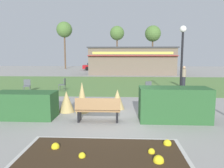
{
  "coord_description": "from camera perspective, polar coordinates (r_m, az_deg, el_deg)",
  "views": [
    {
      "loc": [
        0.26,
        -8.14,
        2.55
      ],
      "look_at": [
        -0.27,
        2.36,
        1.12
      ],
      "focal_mm": 34.52,
      "sensor_mm": 36.0,
      "label": 1
    }
  ],
  "objects": [
    {
      "name": "trash_bin",
      "position": [
        10.15,
        -16.96,
        -4.62
      ],
      "size": [
        0.52,
        0.52,
        0.86
      ],
      "primitive_type": "cylinder",
      "color": "#2D4233",
      "rests_on": "ground_plane"
    },
    {
      "name": "cafe_chair_west",
      "position": [
        13.84,
        9.35,
        -0.74
      ],
      "size": [
        0.59,
        0.59,
        0.89
      ],
      "color": "#4C5156",
      "rests_on": "ground_plane"
    },
    {
      "name": "lamppost_mid",
      "position": [
        12.64,
        18.06,
        7.61
      ],
      "size": [
        0.36,
        0.36,
        4.13
      ],
      "color": "black",
      "rests_on": "ground_plane"
    },
    {
      "name": "tree_center_bg",
      "position": [
        43.58,
        1.35,
        13.23
      ],
      "size": [
        2.8,
        2.8,
        8.17
      ],
      "color": "brown",
      "rests_on": "ground_plane"
    },
    {
      "name": "parked_car_center_slot",
      "position": [
        35.64,
        4.61,
        4.68
      ],
      "size": [
        4.35,
        2.34,
        1.2
      ],
      "color": "#2D6638",
      "rests_on": "ground_plane"
    },
    {
      "name": "cafe_chair_east",
      "position": [
        15.68,
        -21.6,
        -0.19
      ],
      "size": [
        0.54,
        0.54,
        0.89
      ],
      "color": "#4C5156",
      "rests_on": "ground_plane"
    },
    {
      "name": "ornamental_grass_behind_right",
      "position": [
        9.59,
        -7.93,
        -3.52
      ],
      "size": [
        0.58,
        0.58,
        1.37
      ],
      "primitive_type": "cone",
      "color": "tan",
      "rests_on": "ground_plane"
    },
    {
      "name": "flower_bed",
      "position": [
        5.39,
        -2.47,
        -19.47
      ],
      "size": [
        4.12,
        2.5,
        0.31
      ],
      "color": "beige",
      "rests_on": "ground_plane"
    },
    {
      "name": "ornamental_grass_behind_left",
      "position": [
        10.16,
        1.44,
        -4.07
      ],
      "size": [
        0.67,
        0.67,
        0.93
      ],
      "primitive_type": "cone",
      "color": "tan",
      "rests_on": "ground_plane"
    },
    {
      "name": "parked_car_east_slot",
      "position": [
        36.15,
        12.75,
        4.56
      ],
      "size": [
        4.24,
        2.14,
        1.2
      ],
      "color": "black",
      "rests_on": "ground_plane"
    },
    {
      "name": "food_kiosk",
      "position": [
        28.47,
        5.26,
        6.18
      ],
      "size": [
        11.2,
        4.36,
        3.53
      ],
      "color": "#6B5B4C",
      "rests_on": "ground_plane"
    },
    {
      "name": "parked_car_west_slot",
      "position": [
        35.91,
        -4.37,
        4.71
      ],
      "size": [
        4.26,
        2.17,
        1.2
      ],
      "color": "maroon",
      "rests_on": "ground_plane"
    },
    {
      "name": "hedge_left",
      "position": [
        9.42,
        -21.96,
        -5.17
      ],
      "size": [
        2.43,
        1.1,
        1.07
      ],
      "primitive_type": "cube",
      "color": "#28562B",
      "rests_on": "ground_plane"
    },
    {
      "name": "tree_right_bg",
      "position": [
        39.55,
        10.77,
        12.89
      ],
      "size": [
        2.8,
        2.8,
        7.64
      ],
      "color": "brown",
      "rests_on": "ground_plane"
    },
    {
      "name": "hedge_right",
      "position": [
        8.68,
        16.11,
        -5.18
      ],
      "size": [
        2.66,
        1.1,
        1.31
      ],
      "primitive_type": "cube",
      "color": "#28562B",
      "rests_on": "ground_plane"
    },
    {
      "name": "ground_plane",
      "position": [
        8.54,
        1.02,
        -9.63
      ],
      "size": [
        80.0,
        80.0,
        0.0
      ],
      "primitive_type": "plane",
      "color": "#999691"
    },
    {
      "name": "cafe_chair_center",
      "position": [
        15.55,
        -12.78,
        0.11
      ],
      "size": [
        0.45,
        0.45,
        0.89
      ],
      "color": "#4C5156",
      "rests_on": "ground_plane"
    },
    {
      "name": "tree_left_bg",
      "position": [
        40.7,
        -12.51,
        13.77
      ],
      "size": [
        2.8,
        2.8,
        8.42
      ],
      "color": "brown",
      "rests_on": "ground_plane"
    },
    {
      "name": "ornamental_grass_behind_center",
      "position": [
        9.87,
        -11.95,
        -4.57
      ],
      "size": [
        0.69,
        0.69,
        0.94
      ],
      "primitive_type": "cone",
      "color": "tan",
      "rests_on": "ground_plane"
    },
    {
      "name": "park_bench",
      "position": [
        8.26,
        -3.73,
        -6.77
      ],
      "size": [
        1.7,
        0.54,
        0.95
      ],
      "color": "olive",
      "rests_on": "ground_plane"
    },
    {
      "name": "lawn_patch",
      "position": [
        19.02,
        2.09,
        0.07
      ],
      "size": [
        36.0,
        12.0,
        0.01
      ],
      "primitive_type": "cube",
      "color": "#5B8442",
      "rests_on": "ground_plane"
    },
    {
      "name": "person_strolling",
      "position": [
        17.59,
        18.46,
        1.86
      ],
      "size": [
        0.34,
        0.34,
        1.69
      ],
      "rotation": [
        0.0,
        0.0,
        5.43
      ],
      "color": "#23232D",
      "rests_on": "ground_plane"
    }
  ]
}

